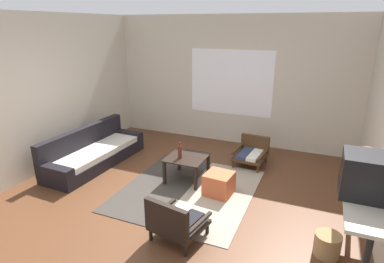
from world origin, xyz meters
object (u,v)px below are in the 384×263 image
at_px(coffee_table, 187,161).
at_px(wicker_basket, 327,245).
at_px(crt_television, 369,176).
at_px(armchair_by_window, 251,152).
at_px(clay_vase, 365,167).
at_px(glass_bottle, 180,152).
at_px(console_shelf, 363,202).
at_px(ottoman_orange, 219,184).
at_px(couch, 94,153).
at_px(armchair_striped_foreground, 175,222).

relative_size(coffee_table, wicker_basket, 2.17).
bearing_deg(crt_television, armchair_by_window, 126.37).
height_order(clay_vase, wicker_basket, clay_vase).
bearing_deg(wicker_basket, glass_bottle, 157.32).
xyz_separation_m(console_shelf, crt_television, (-0.00, -0.05, 0.32)).
relative_size(ottoman_orange, wicker_basket, 1.36).
bearing_deg(ottoman_orange, couch, 176.64).
height_order(coffee_table, armchair_by_window, armchair_by_window).
height_order(couch, armchair_striped_foreground, couch).
distance_m(coffee_table, ottoman_orange, 0.71).
bearing_deg(armchair_by_window, glass_bottle, -128.42).
bearing_deg(couch, crt_television, -13.51).
bearing_deg(couch, coffee_table, 2.66).
height_order(ottoman_orange, glass_bottle, glass_bottle).
xyz_separation_m(armchair_by_window, wicker_basket, (1.37, -2.13, -0.10)).
bearing_deg(armchair_striped_foreground, coffee_table, 109.01).
height_order(armchair_striped_foreground, wicker_basket, armchair_striped_foreground).
xyz_separation_m(coffee_table, clay_vase, (2.47, -0.72, 0.66)).
distance_m(couch, ottoman_orange, 2.52).
bearing_deg(glass_bottle, coffee_table, 46.22).
height_order(couch, clay_vase, clay_vase).
bearing_deg(coffee_table, console_shelf, -23.56).
distance_m(crt_television, glass_bottle, 2.81).
bearing_deg(crt_television, console_shelf, 86.45).
relative_size(coffee_table, armchair_by_window, 0.97).
bearing_deg(glass_bottle, ottoman_orange, -11.42).
bearing_deg(armchair_by_window, armchair_striped_foreground, -97.21).
bearing_deg(console_shelf, ottoman_orange, 155.24).
bearing_deg(clay_vase, armchair_striped_foreground, -158.30).
bearing_deg(crt_television, clay_vase, 89.56).
height_order(armchair_striped_foreground, ottoman_orange, armchair_striped_foreground).
relative_size(couch, armchair_by_window, 3.23).
distance_m(coffee_table, armchair_striped_foreground, 1.59).
bearing_deg(console_shelf, clay_vase, 90.00).
distance_m(clay_vase, glass_bottle, 2.67).
bearing_deg(coffee_table, armchair_striped_foreground, -70.99).
xyz_separation_m(armchair_striped_foreground, glass_bottle, (-0.60, 1.41, 0.27)).
bearing_deg(ottoman_orange, console_shelf, -24.76).
bearing_deg(couch, armchair_by_window, 23.29).
bearing_deg(ottoman_orange, wicker_basket, -27.40).
distance_m(couch, clay_vase, 4.46).
distance_m(couch, coffee_table, 1.88).
height_order(coffee_table, glass_bottle, glass_bottle).
bearing_deg(ottoman_orange, armchair_by_window, 81.41).
bearing_deg(armchair_striped_foreground, console_shelf, 12.11).
bearing_deg(glass_bottle, armchair_by_window, 51.58).
bearing_deg(coffee_table, couch, -177.34).
relative_size(couch, crt_television, 4.12).
xyz_separation_m(armchair_striped_foreground, clay_vase, (1.96, 0.78, 0.74)).
relative_size(console_shelf, wicker_basket, 5.14).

